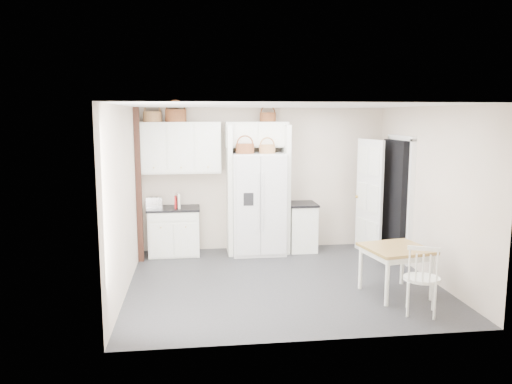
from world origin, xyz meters
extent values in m
plane|color=#2C2C2C|center=(0.00, 0.00, 0.00)|extent=(4.50, 4.50, 0.00)
plane|color=white|center=(0.00, 0.00, 2.60)|extent=(4.50, 4.50, 0.00)
plane|color=beige|center=(0.00, 2.00, 1.30)|extent=(4.50, 0.00, 4.50)
plane|color=beige|center=(-2.25, 0.00, 1.30)|extent=(0.00, 4.00, 4.00)
plane|color=beige|center=(2.25, 0.00, 1.30)|extent=(0.00, 4.00, 4.00)
cube|color=silver|center=(-0.15, 1.65, 0.90)|extent=(0.94, 0.75, 1.81)
cube|color=white|center=(-1.65, 1.70, 0.41)|extent=(0.88, 0.56, 0.81)
cube|color=white|center=(0.67, 1.70, 0.42)|extent=(0.48, 0.58, 0.84)
cube|color=brown|center=(1.46, -0.72, 0.34)|extent=(0.94, 0.94, 0.67)
cube|color=white|center=(1.51, -1.42, 0.46)|extent=(0.57, 0.55, 0.91)
cube|color=black|center=(-1.65, 1.70, 0.83)|extent=(0.92, 0.59, 0.04)
cube|color=black|center=(0.67, 1.70, 0.86)|extent=(0.52, 0.61, 0.04)
cube|color=silver|center=(-1.99, 1.71, 0.95)|extent=(0.30, 0.19, 0.19)
cube|color=#A61316|center=(-1.61, 1.62, 0.96)|extent=(0.03, 0.15, 0.22)
cube|color=beige|center=(-1.56, 1.62, 0.98)|extent=(0.08, 0.18, 0.27)
cylinder|color=brown|center=(-1.98, 1.83, 2.44)|extent=(0.32, 0.32, 0.18)
cylinder|color=brown|center=(-1.58, 1.83, 2.46)|extent=(0.37, 0.37, 0.22)
cylinder|color=brown|center=(0.05, 1.83, 2.43)|extent=(0.29, 0.29, 0.17)
cylinder|color=brown|center=(-0.39, 1.55, 1.89)|extent=(0.32, 0.32, 0.17)
cylinder|color=brown|center=(0.00, 1.55, 1.88)|extent=(0.28, 0.28, 0.15)
cube|color=white|center=(-1.50, 1.83, 1.90)|extent=(1.40, 0.34, 0.90)
cube|color=white|center=(-0.15, 1.83, 2.12)|extent=(1.12, 0.34, 0.45)
cube|color=white|center=(-0.66, 1.70, 1.15)|extent=(0.08, 0.60, 2.30)
cube|color=white|center=(0.36, 1.70, 1.15)|extent=(0.08, 0.60, 2.30)
cube|color=black|center=(-2.20, 1.35, 1.30)|extent=(0.09, 0.09, 2.60)
cube|color=black|center=(2.16, 1.00, 1.02)|extent=(0.18, 0.85, 2.05)
cube|color=white|center=(1.80, 1.33, 1.02)|extent=(0.21, 0.79, 2.05)
camera|label=1|loc=(-1.28, -7.07, 2.46)|focal=35.00mm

